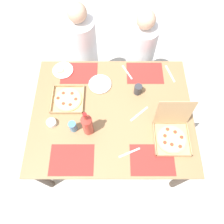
{
  "coord_description": "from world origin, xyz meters",
  "views": [
    {
      "loc": [
        -0.0,
        -0.85,
        2.44
      ],
      "look_at": [
        0.0,
        0.0,
        0.74
      ],
      "focal_mm": 33.86,
      "sensor_mm": 36.0,
      "label": 1
    }
  ],
  "objects_px": {
    "cup_dark": "(73,127)",
    "diner_right_seat": "(139,57)",
    "pizza_box_edge_far": "(68,100)",
    "diner_left_seat": "(84,55)",
    "cup_clear_right": "(138,89)",
    "condiment_bowl": "(52,123)",
    "pizza_box_corner_right": "(172,133)",
    "soda_bottle": "(87,124)",
    "plate_middle": "(100,84)",
    "plate_far_right": "(63,70)"
  },
  "relations": [
    {
      "from": "cup_clear_right",
      "to": "diner_right_seat",
      "type": "relative_size",
      "value": 0.09
    },
    {
      "from": "pizza_box_edge_far",
      "to": "soda_bottle",
      "type": "xyz_separation_m",
      "value": [
        0.21,
        -0.3,
        0.12
      ]
    },
    {
      "from": "cup_dark",
      "to": "diner_left_seat",
      "type": "distance_m",
      "value": 1.04
    },
    {
      "from": "diner_right_seat",
      "to": "plate_far_right",
      "type": "bearing_deg",
      "value": -154.89
    },
    {
      "from": "cup_dark",
      "to": "condiment_bowl",
      "type": "xyz_separation_m",
      "value": [
        -0.2,
        0.05,
        -0.03
      ]
    },
    {
      "from": "cup_clear_right",
      "to": "diner_left_seat",
      "type": "height_order",
      "value": "diner_left_seat"
    },
    {
      "from": "soda_bottle",
      "to": "condiment_bowl",
      "type": "relative_size",
      "value": 3.82
    },
    {
      "from": "cup_clear_right",
      "to": "soda_bottle",
      "type": "bearing_deg",
      "value": -138.77
    },
    {
      "from": "cup_clear_right",
      "to": "condiment_bowl",
      "type": "height_order",
      "value": "cup_clear_right"
    },
    {
      "from": "diner_right_seat",
      "to": "diner_left_seat",
      "type": "bearing_deg",
      "value": 180.0
    },
    {
      "from": "diner_left_seat",
      "to": "cup_dark",
      "type": "bearing_deg",
      "value": -90.26
    },
    {
      "from": "plate_middle",
      "to": "pizza_box_corner_right",
      "type": "bearing_deg",
      "value": -40.02
    },
    {
      "from": "cup_dark",
      "to": "diner_right_seat",
      "type": "relative_size",
      "value": 0.1
    },
    {
      "from": "pizza_box_corner_right",
      "to": "pizza_box_edge_far",
      "type": "xyz_separation_m",
      "value": [
        -0.91,
        0.35,
        -0.04
      ]
    },
    {
      "from": "plate_middle",
      "to": "condiment_bowl",
      "type": "bearing_deg",
      "value": -134.94
    },
    {
      "from": "pizza_box_corner_right",
      "to": "diner_right_seat",
      "type": "xyz_separation_m",
      "value": [
        -0.18,
        1.07,
        -0.28
      ]
    },
    {
      "from": "cup_clear_right",
      "to": "diner_right_seat",
      "type": "height_order",
      "value": "diner_right_seat"
    },
    {
      "from": "plate_far_right",
      "to": "cup_clear_right",
      "type": "bearing_deg",
      "value": -18.99
    },
    {
      "from": "pizza_box_edge_far",
      "to": "plate_middle",
      "type": "xyz_separation_m",
      "value": [
        0.29,
        0.17,
        -0.0
      ]
    },
    {
      "from": "pizza_box_corner_right",
      "to": "cup_clear_right",
      "type": "distance_m",
      "value": 0.5
    },
    {
      "from": "diner_left_seat",
      "to": "pizza_box_corner_right",
      "type": "bearing_deg",
      "value": -52.16
    },
    {
      "from": "plate_middle",
      "to": "diner_left_seat",
      "type": "height_order",
      "value": "diner_left_seat"
    },
    {
      "from": "pizza_box_corner_right",
      "to": "cup_clear_right",
      "type": "relative_size",
      "value": 3.2
    },
    {
      "from": "plate_middle",
      "to": "condiment_bowl",
      "type": "distance_m",
      "value": 0.58
    },
    {
      "from": "pizza_box_edge_far",
      "to": "diner_left_seat",
      "type": "relative_size",
      "value": 0.24
    },
    {
      "from": "pizza_box_corner_right",
      "to": "plate_far_right",
      "type": "distance_m",
      "value": 1.21
    },
    {
      "from": "pizza_box_edge_far",
      "to": "soda_bottle",
      "type": "relative_size",
      "value": 0.9
    },
    {
      "from": "plate_far_right",
      "to": "diner_left_seat",
      "type": "relative_size",
      "value": 0.17
    },
    {
      "from": "soda_bottle",
      "to": "diner_right_seat",
      "type": "height_order",
      "value": "diner_right_seat"
    },
    {
      "from": "condiment_bowl",
      "to": "soda_bottle",
      "type": "bearing_deg",
      "value": -10.75
    },
    {
      "from": "diner_left_seat",
      "to": "soda_bottle",
      "type": "bearing_deg",
      "value": -82.98
    },
    {
      "from": "cup_dark",
      "to": "cup_clear_right",
      "type": "height_order",
      "value": "cup_dark"
    },
    {
      "from": "cup_dark",
      "to": "diner_right_seat",
      "type": "bearing_deg",
      "value": 56.88
    },
    {
      "from": "pizza_box_corner_right",
      "to": "pizza_box_edge_far",
      "type": "distance_m",
      "value": 0.97
    },
    {
      "from": "cup_dark",
      "to": "cup_clear_right",
      "type": "bearing_deg",
      "value": 33.1
    },
    {
      "from": "plate_far_right",
      "to": "plate_middle",
      "type": "height_order",
      "value": "plate_far_right"
    },
    {
      "from": "plate_middle",
      "to": "condiment_bowl",
      "type": "relative_size",
      "value": 2.58
    },
    {
      "from": "pizza_box_edge_far",
      "to": "diner_right_seat",
      "type": "xyz_separation_m",
      "value": [
        0.73,
        0.72,
        -0.25
      ]
    },
    {
      "from": "plate_far_right",
      "to": "pizza_box_corner_right",
      "type": "bearing_deg",
      "value": -34.49
    },
    {
      "from": "pizza_box_edge_far",
      "to": "diner_right_seat",
      "type": "relative_size",
      "value": 0.26
    },
    {
      "from": "soda_bottle",
      "to": "diner_left_seat",
      "type": "height_order",
      "value": "diner_left_seat"
    },
    {
      "from": "pizza_box_edge_far",
      "to": "condiment_bowl",
      "type": "distance_m",
      "value": 0.27
    },
    {
      "from": "diner_left_seat",
      "to": "diner_right_seat",
      "type": "xyz_separation_m",
      "value": [
        0.65,
        0.0,
        -0.04
      ]
    },
    {
      "from": "plate_far_right",
      "to": "plate_middle",
      "type": "distance_m",
      "value": 0.41
    },
    {
      "from": "pizza_box_edge_far",
      "to": "diner_left_seat",
      "type": "bearing_deg",
      "value": 83.55
    },
    {
      "from": "diner_right_seat",
      "to": "plate_middle",
      "type": "bearing_deg",
      "value": -128.86
    },
    {
      "from": "plate_middle",
      "to": "pizza_box_edge_far",
      "type": "bearing_deg",
      "value": -149.57
    },
    {
      "from": "plate_far_right",
      "to": "cup_clear_right",
      "type": "distance_m",
      "value": 0.78
    },
    {
      "from": "plate_middle",
      "to": "diner_left_seat",
      "type": "bearing_deg",
      "value": 111.07
    },
    {
      "from": "soda_bottle",
      "to": "diner_left_seat",
      "type": "bearing_deg",
      "value": 97.02
    }
  ]
}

